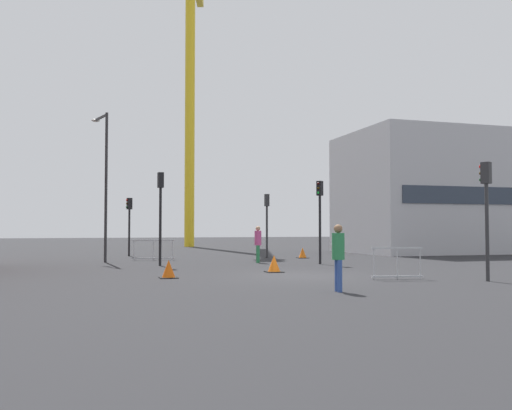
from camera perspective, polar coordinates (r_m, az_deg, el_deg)
name	(u,v)px	position (r m, az deg, el deg)	size (l,w,h in m)	color
ground	(298,276)	(20.20, 4.35, -7.25)	(160.00, 160.00, 0.00)	#28282B
office_block	(421,193)	(40.88, 16.56, 1.17)	(10.03, 9.00, 8.34)	#B7B7BC
construction_crane	(190,57)	(53.81, -6.74, 14.84)	(5.45, 16.30, 27.42)	yellow
streetlamp_tall	(105,174)	(29.21, -15.27, 3.11)	(0.82, 1.84, 7.55)	#2D2D30
traffic_light_verge	(486,201)	(19.52, 22.55, 0.40)	(0.34, 0.39, 3.86)	#2D2D30
traffic_light_island	(320,208)	(26.68, 6.57, -0.32)	(0.37, 0.37, 3.96)	black
traffic_light_far	(160,203)	(25.70, -9.78, 0.17)	(0.27, 0.38, 4.26)	black
traffic_light_corner	(267,215)	(32.12, 1.12, -0.99)	(0.25, 0.38, 3.68)	#2D2D30
traffic_light_crosswalk	(129,217)	(34.85, -12.88, -1.17)	(0.39, 0.33, 3.55)	black
pedestrian_walking	(338,252)	(15.25, 8.44, -4.81)	(0.34, 0.34, 1.82)	#33519E
pedestrian_waiting	(258,241)	(27.49, 0.20, -3.74)	(0.34, 0.34, 1.81)	#2D844C
safety_barrier_front	(397,263)	(19.25, 14.29, -5.75)	(1.79, 0.33, 1.08)	#B2B5BA
safety_barrier_mid_span	(153,250)	(30.26, -10.50, -4.52)	(2.24, 0.30, 1.08)	#B2B5BA
traffic_cone_striped	(169,270)	(19.41, -8.95, -6.56)	(0.62, 0.62, 0.63)	black
traffic_cone_on_verge	(303,253)	(31.77, 4.80, -4.95)	(0.60, 0.60, 0.61)	black
traffic_cone_by_barrier	(274,264)	(21.72, 1.86, -6.10)	(0.65, 0.65, 0.66)	black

